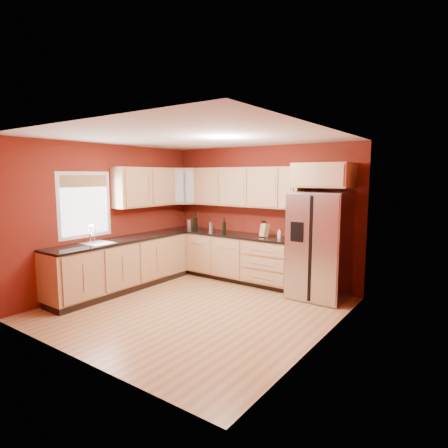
{
  "coord_description": "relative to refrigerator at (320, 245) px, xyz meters",
  "views": [
    {
      "loc": [
        3.6,
        -4.28,
        2.05
      ],
      "look_at": [
        -0.09,
        0.9,
        1.22
      ],
      "focal_mm": 30.0,
      "sensor_mm": 36.0,
      "label": 1
    }
  ],
  "objects": [
    {
      "name": "upper_cabinets_left",
      "position": [
        -3.19,
        -0.9,
        0.94
      ],
      "size": [
        0.33,
        1.35,
        0.75
      ],
      "primitive_type": "cube",
      "color": "tan",
      "rests_on": "wall_left"
    },
    {
      "name": "over_fridge_cabinet",
      "position": [
        0.0,
        0.07,
        1.16
      ],
      "size": [
        0.92,
        0.6,
        0.4
      ],
      "primitive_type": "cube",
      "color": "tan",
      "rests_on": "wall_back"
    },
    {
      "name": "floor",
      "position": [
        -1.35,
        -1.62,
        -0.89
      ],
      "size": [
        4.0,
        4.0,
        0.0
      ],
      "primitive_type": "plane",
      "color": "#AB6C42",
      "rests_on": "ground"
    },
    {
      "name": "canister_left",
      "position": [
        -2.87,
        0.04,
        0.13
      ],
      "size": [
        0.14,
        0.14,
        0.21
      ],
      "primitive_type": "cylinder",
      "rotation": [
        0.0,
        0.0,
        0.06
      ],
      "color": "silver",
      "rests_on": "countertop_back"
    },
    {
      "name": "knife_block",
      "position": [
        -1.09,
        0.08,
        0.15
      ],
      "size": [
        0.15,
        0.14,
        0.25
      ],
      "primitive_type": "cube",
      "rotation": [
        0.0,
        0.0,
        -0.3
      ],
      "color": "tan",
      "rests_on": "countertop_back"
    },
    {
      "name": "wall_front",
      "position": [
        -1.35,
        -3.62,
        0.41
      ],
      "size": [
        4.0,
        0.04,
        2.6
      ],
      "primitive_type": "cube",
      "color": "maroon",
      "rests_on": "floor"
    },
    {
      "name": "wall_left",
      "position": [
        -3.35,
        -1.62,
        0.41
      ],
      "size": [
        0.04,
        4.0,
        2.6
      ],
      "primitive_type": "cube",
      "color": "maroon",
      "rests_on": "floor"
    },
    {
      "name": "window",
      "position": [
        -3.33,
        -2.12,
        0.66
      ],
      "size": [
        0.03,
        0.9,
        1.0
      ],
      "primitive_type": "cube",
      "color": "white",
      "rests_on": "wall_left"
    },
    {
      "name": "wine_bottle_a",
      "position": [
        -2.71,
        0.04,
        0.21
      ],
      "size": [
        0.11,
        0.11,
        0.36
      ],
      "primitive_type": null,
      "rotation": [
        0.0,
        0.0,
        -0.43
      ],
      "color": "black",
      "rests_on": "countertop_back"
    },
    {
      "name": "corner_upper_cabinet",
      "position": [
        -3.02,
        0.04,
        0.94
      ],
      "size": [
        0.67,
        0.67,
        0.75
      ],
      "primitive_type": "cube",
      "rotation": [
        0.0,
        0.0,
        0.79
      ],
      "color": "tan",
      "rests_on": "wall_back"
    },
    {
      "name": "upper_cabinets_back",
      "position": [
        -1.6,
        0.21,
        0.94
      ],
      "size": [
        2.3,
        0.33,
        0.75
      ],
      "primitive_type": "cube",
      "color": "tan",
      "rests_on": "wall_back"
    },
    {
      "name": "canister_right",
      "position": [
        -2.26,
        0.0,
        0.13
      ],
      "size": [
        0.13,
        0.13,
        0.2
      ],
      "primitive_type": "cylinder",
      "rotation": [
        0.0,
        0.0,
        -0.1
      ],
      "color": "silver",
      "rests_on": "countertop_back"
    },
    {
      "name": "wall_back",
      "position": [
        -1.35,
        0.38,
        0.41
      ],
      "size": [
        4.0,
        0.04,
        2.6
      ],
      "primitive_type": "cube",
      "color": "maroon",
      "rests_on": "floor"
    },
    {
      "name": "countertop_back",
      "position": [
        -1.9,
        0.06,
        0.01
      ],
      "size": [
        2.9,
        0.62,
        0.04
      ],
      "primitive_type": "cube",
      "color": "black",
      "rests_on": "base_cabinets_back"
    },
    {
      "name": "wine_bottle_b",
      "position": [
        -1.96,
        0.02,
        0.18
      ],
      "size": [
        0.07,
        0.07,
        0.3
      ],
      "primitive_type": null,
      "rotation": [
        0.0,
        0.0,
        -0.1
      ],
      "color": "black",
      "rests_on": "countertop_back"
    },
    {
      "name": "base_cabinets_back",
      "position": [
        -1.9,
        0.07,
        -0.45
      ],
      "size": [
        2.9,
        0.6,
        0.88
      ],
      "primitive_type": "cube",
      "color": "tan",
      "rests_on": "floor"
    },
    {
      "name": "countertop_left",
      "position": [
        -3.04,
        -1.62,
        0.01
      ],
      "size": [
        0.62,
        2.8,
        0.04
      ],
      "primitive_type": "cube",
      "color": "black",
      "rests_on": "base_cabinets_left"
    },
    {
      "name": "base_cabinets_left",
      "position": [
        -3.05,
        -1.62,
        -0.45
      ],
      "size": [
        0.6,
        2.8,
        0.88
      ],
      "primitive_type": "cube",
      "color": "tan",
      "rests_on": "floor"
    },
    {
      "name": "soap_dispenser",
      "position": [
        -0.79,
        0.08,
        0.11
      ],
      "size": [
        0.07,
        0.07,
        0.17
      ],
      "primitive_type": "cylinder",
      "rotation": [
        0.0,
        0.0,
        0.43
      ],
      "color": "white",
      "rests_on": "countertop_back"
    },
    {
      "name": "wall_right",
      "position": [
        0.65,
        -1.62,
        0.41
      ],
      "size": [
        0.04,
        4.0,
        2.6
      ],
      "primitive_type": "cube",
      "color": "maroon",
      "rests_on": "floor"
    },
    {
      "name": "refrigerator",
      "position": [
        0.0,
        0.0,
        0.0
      ],
      "size": [
        0.9,
        0.75,
        1.78
      ],
      "primitive_type": "cube",
      "color": "silver",
      "rests_on": "floor"
    },
    {
      "name": "ceiling",
      "position": [
        -1.35,
        -1.62,
        1.71
      ],
      "size": [
        4.0,
        4.0,
        0.0
      ],
      "primitive_type": "plane",
      "color": "silver",
      "rests_on": "wall_back"
    },
    {
      "name": "sink_faucet",
      "position": [
        -3.04,
        -2.12,
        0.18
      ],
      "size": [
        0.5,
        0.42,
        0.3
      ],
      "primitive_type": null,
      "color": "silver",
      "rests_on": "countertop_left"
    }
  ]
}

